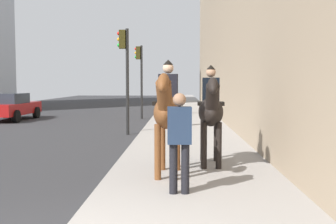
{
  "coord_description": "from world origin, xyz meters",
  "views": [
    {
      "loc": [
        -4.28,
        -1.48,
        1.99
      ],
      "look_at": [
        4.0,
        -1.26,
        1.4
      ],
      "focal_mm": 43.94,
      "sensor_mm": 36.0,
      "label": 1
    }
  ],
  "objects_px": {
    "car_mid_lane": "(10,106)",
    "traffic_light_near_curb": "(125,64)",
    "mounted_horse_near": "(168,111)",
    "traffic_light_far_curb": "(140,70)",
    "pedestrian_greeting": "(179,136)",
    "mounted_horse_far": "(211,110)"
  },
  "relations": [
    {
      "from": "pedestrian_greeting",
      "to": "traffic_light_far_curb",
      "type": "distance_m",
      "value": 15.98
    },
    {
      "from": "pedestrian_greeting",
      "to": "traffic_light_far_curb",
      "type": "bearing_deg",
      "value": 5.82
    },
    {
      "from": "car_mid_lane",
      "to": "traffic_light_near_curb",
      "type": "xyz_separation_m",
      "value": [
        -5.93,
        -6.93,
        1.95
      ]
    },
    {
      "from": "mounted_horse_far",
      "to": "pedestrian_greeting",
      "type": "height_order",
      "value": "mounted_horse_far"
    },
    {
      "from": "mounted_horse_far",
      "to": "pedestrian_greeting",
      "type": "xyz_separation_m",
      "value": [
        -2.42,
        0.71,
        -0.28
      ]
    },
    {
      "from": "mounted_horse_near",
      "to": "car_mid_lane",
      "type": "relative_size",
      "value": 0.54
    },
    {
      "from": "car_mid_lane",
      "to": "mounted_horse_near",
      "type": "bearing_deg",
      "value": -144.62
    },
    {
      "from": "car_mid_lane",
      "to": "traffic_light_near_curb",
      "type": "bearing_deg",
      "value": -128.45
    },
    {
      "from": "mounted_horse_near",
      "to": "traffic_light_near_curb",
      "type": "height_order",
      "value": "traffic_light_near_curb"
    },
    {
      "from": "pedestrian_greeting",
      "to": "mounted_horse_far",
      "type": "bearing_deg",
      "value": -18.35
    },
    {
      "from": "traffic_light_far_curb",
      "to": "traffic_light_near_curb",
      "type": "bearing_deg",
      "value": -179.19
    },
    {
      "from": "pedestrian_greeting",
      "to": "traffic_light_near_curb",
      "type": "distance_m",
      "value": 9.14
    },
    {
      "from": "car_mid_lane",
      "to": "traffic_light_near_curb",
      "type": "height_order",
      "value": "traffic_light_near_curb"
    },
    {
      "from": "pedestrian_greeting",
      "to": "traffic_light_near_curb",
      "type": "bearing_deg",
      "value": 11.24
    },
    {
      "from": "mounted_horse_far",
      "to": "car_mid_lane",
      "type": "bearing_deg",
      "value": -139.65
    },
    {
      "from": "traffic_light_far_curb",
      "to": "car_mid_lane",
      "type": "bearing_deg",
      "value": 98.85
    },
    {
      "from": "mounted_horse_near",
      "to": "pedestrian_greeting",
      "type": "bearing_deg",
      "value": 13.14
    },
    {
      "from": "mounted_horse_near",
      "to": "car_mid_lane",
      "type": "height_order",
      "value": "mounted_horse_near"
    },
    {
      "from": "pedestrian_greeting",
      "to": "car_mid_lane",
      "type": "xyz_separation_m",
      "value": [
        14.69,
        8.99,
        -0.36
      ]
    },
    {
      "from": "mounted_horse_far",
      "to": "traffic_light_far_curb",
      "type": "xyz_separation_m",
      "value": [
        13.33,
        2.87,
        1.31
      ]
    },
    {
      "from": "traffic_light_far_curb",
      "to": "pedestrian_greeting",
      "type": "bearing_deg",
      "value": -172.2
    },
    {
      "from": "mounted_horse_near",
      "to": "traffic_light_far_curb",
      "type": "height_order",
      "value": "traffic_light_far_curb"
    }
  ]
}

